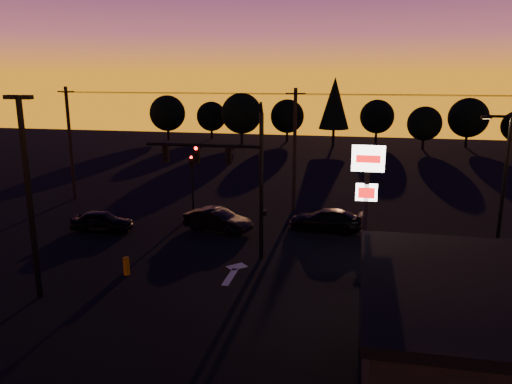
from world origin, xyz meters
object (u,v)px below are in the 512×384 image
(car_left, at_px, (102,221))
(parking_lot_light, at_px, (28,185))
(bollard, at_px, (126,266))
(suv_parked, at_px, (466,304))
(traffic_signal_mast, at_px, (232,170))
(car_right, at_px, (325,220))
(pylon_sign, at_px, (367,186))
(streetlight, at_px, (502,184))
(car_mid, at_px, (217,220))
(secondary_signal, at_px, (192,176))

(car_left, bearing_deg, parking_lot_light, -173.58)
(bollard, bearing_deg, car_left, 126.93)
(bollard, bearing_deg, suv_parked, -6.07)
(parking_lot_light, bearing_deg, car_left, 101.97)
(traffic_signal_mast, xyz_separation_m, car_right, (4.74, 5.72, -4.24))
(pylon_sign, distance_m, streetlight, 8.00)
(streetlight, bearing_deg, car_left, 177.34)
(traffic_signal_mast, bearing_deg, car_mid, 116.91)
(car_right, bearing_deg, secondary_signal, -93.64)
(car_mid, bearing_deg, traffic_signal_mast, -138.03)
(secondary_signal, xyz_separation_m, suv_parked, (16.20, -12.95, -2.10))
(car_right, xyz_separation_m, suv_parked, (6.56, -11.18, 0.06))
(bollard, bearing_deg, car_right, 45.25)
(pylon_sign, bearing_deg, bollard, -173.87)
(car_right, bearing_deg, car_left, -70.79)
(streetlight, height_order, car_right, streetlight)
(pylon_sign, height_order, bollard, pylon_sign)
(streetlight, height_order, car_left, streetlight)
(secondary_signal, distance_m, pylon_sign, 15.75)
(suv_parked, bearing_deg, car_mid, 144.00)
(parking_lot_light, height_order, bollard, parking_lot_light)
(traffic_signal_mast, height_order, car_mid, traffic_signal_mast)
(car_mid, bearing_deg, pylon_sign, -110.75)
(pylon_sign, bearing_deg, parking_lot_light, -162.77)
(parking_lot_light, relative_size, bollard, 9.89)
(suv_parked, bearing_deg, secondary_signal, 140.98)
(streetlight, bearing_deg, traffic_signal_mast, -173.86)
(parking_lot_light, bearing_deg, traffic_signal_mast, 43.37)
(pylon_sign, height_order, car_mid, pylon_sign)
(car_mid, bearing_deg, car_right, -61.96)
(parking_lot_light, relative_size, car_mid, 2.05)
(secondary_signal, bearing_deg, parking_lot_light, -99.79)
(secondary_signal, height_order, car_mid, secondary_signal)
(pylon_sign, bearing_deg, car_mid, 144.19)
(parking_lot_light, height_order, car_right, parking_lot_light)
(secondary_signal, distance_m, car_mid, 4.85)
(pylon_sign, xyz_separation_m, car_mid, (-9.20, 6.64, -4.18))
(secondary_signal, distance_m, streetlight, 19.89)
(car_mid, height_order, suv_parked, suv_parked)
(car_right, relative_size, suv_parked, 0.88)
(traffic_signal_mast, relative_size, bollard, 9.28)
(streetlight, height_order, suv_parked, streetlight)
(streetlight, xyz_separation_m, car_left, (-23.44, 1.09, -3.75))
(car_right, bearing_deg, traffic_signal_mast, -32.87)
(parking_lot_light, relative_size, streetlight, 1.14)
(streetlight, xyz_separation_m, bollard, (-18.67, -5.26, -3.96))
(secondary_signal, xyz_separation_m, pylon_sign, (12.00, -9.99, 2.05))
(pylon_sign, bearing_deg, car_right, 106.01)
(car_mid, bearing_deg, secondary_signal, 54.95)
(traffic_signal_mast, xyz_separation_m, car_left, (-9.43, 2.60, -4.26))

